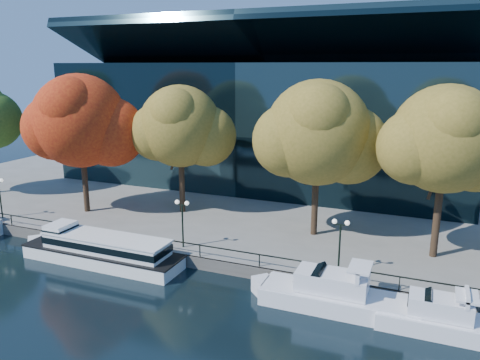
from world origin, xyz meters
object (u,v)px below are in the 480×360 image
at_px(tree_3, 320,135).
at_px(cruiser_far, 439,318).
at_px(tree_4, 447,142).
at_px(lamp_1, 182,213).
at_px(tree_1, 81,123).
at_px(cruiser_near, 332,294).
at_px(tree_2, 181,128).
at_px(lamp_2, 340,234).
at_px(tour_boat, 98,248).

bearing_deg(tree_3, cruiser_far, -47.45).
bearing_deg(tree_4, lamp_1, -163.47).
relative_size(cruiser_far, tree_1, 0.64).
height_order(tree_3, lamp_1, tree_3).
bearing_deg(lamp_1, cruiser_far, -11.54).
distance_m(cruiser_near, cruiser_far, 6.57).
xyz_separation_m(cruiser_far, tree_2, (-24.34, 12.50, 8.74)).
bearing_deg(tree_4, cruiser_far, -88.41).
bearing_deg(cruiser_far, lamp_1, 168.46).
relative_size(tree_3, lamp_2, 3.39).
distance_m(cruiser_far, tree_4, 13.48).
height_order(cruiser_far, tree_1, tree_1).
height_order(tree_4, lamp_1, tree_4).
height_order(tour_boat, tree_1, tree_1).
xyz_separation_m(tour_boat, tree_3, (15.53, 10.46, 8.71)).
xyz_separation_m(cruiser_far, lamp_2, (-6.84, 4.03, 3.05)).
distance_m(tour_boat, lamp_1, 7.42).
distance_m(cruiser_near, tree_1, 29.75).
relative_size(cruiser_near, cruiser_far, 1.28).
bearing_deg(cruiser_near, tree_4, 56.16).
relative_size(cruiser_near, tree_4, 0.85).
bearing_deg(lamp_2, tree_4, 41.31).
bearing_deg(lamp_1, tour_boat, -150.72).
height_order(cruiser_far, tree_3, tree_3).
distance_m(tree_2, lamp_1, 11.21).
relative_size(tree_4, lamp_2, 3.34).
distance_m(tree_1, lamp_2, 27.87).
distance_m(tour_boat, lamp_2, 19.39).
relative_size(cruiser_near, lamp_2, 2.84).
distance_m(tree_3, tree_4, 10.02).
distance_m(tree_2, lamp_2, 20.27).
bearing_deg(cruiser_near, tree_1, 162.62).
bearing_deg(tree_3, lamp_2, -64.60).
distance_m(cruiser_near, tree_2, 23.17).
distance_m(tree_4, lamp_2, 10.72).
bearing_deg(cruiser_far, lamp_2, 149.51).
bearing_deg(tree_3, tree_1, -174.56).
relative_size(cruiser_far, lamp_2, 2.22).
distance_m(tour_boat, tree_1, 14.46).
xyz_separation_m(tree_1, tree_3, (23.37, 2.23, -0.22)).
height_order(tour_boat, lamp_1, lamp_1).
bearing_deg(tree_1, cruiser_far, -14.83).
height_order(cruiser_near, tree_1, tree_1).
relative_size(cruiser_near, tree_1, 0.82).
height_order(tour_boat, tree_3, tree_3).
bearing_deg(cruiser_near, tour_boat, 179.33).
bearing_deg(tree_3, tree_4, -7.55).
bearing_deg(tour_boat, tree_1, 133.61).
height_order(tree_1, lamp_1, tree_1).
bearing_deg(tree_3, tree_2, 174.40).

